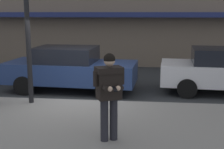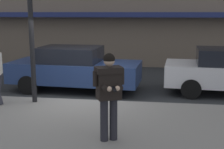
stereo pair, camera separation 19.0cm
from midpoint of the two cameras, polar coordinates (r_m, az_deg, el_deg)
The scene contains 5 objects.
ground_plane at distance 9.72m, azimuth -5.30°, elevation -4.98°, with size 80.00×80.00×0.00m, color #2B2D30.
sidewalk at distance 6.87m, azimuth -2.63°, elevation -11.41°, with size 32.00×5.30×0.14m, color gray.
curb_paint_line at distance 9.59m, azimuth 0.61°, elevation -5.14°, with size 28.00×0.12×0.01m, color silver.
parked_sedan_mid at distance 11.00m, azimuth -6.44°, elevation 1.15°, with size 4.61×2.15×1.54m.
man_texting_on_phone at distance 6.19m, azimuth 0.31°, elevation -2.43°, with size 0.62×0.65×1.81m.
Camera 2 is at (2.30, -9.06, 2.73)m, focal length 50.00 mm.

